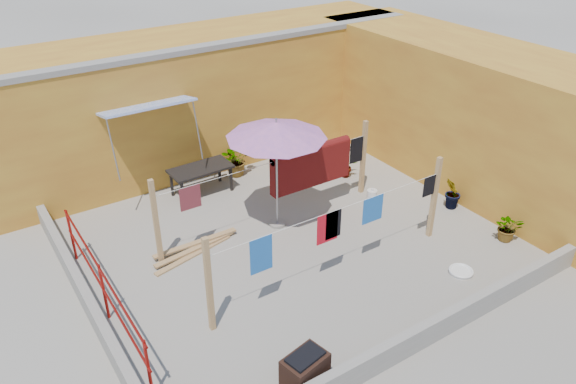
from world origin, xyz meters
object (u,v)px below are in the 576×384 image
object	(u,v)px
patio_umbrella	(276,130)
white_basin	(461,271)
plant_back_a	(236,159)
water_jug_a	(372,196)
outdoor_table	(201,170)
water_jug_b	(340,170)
green_hose	(301,165)
brazier	(305,370)

from	to	relation	value
patio_umbrella	white_basin	xyz separation A→B (m)	(1.98, -3.32, -2.14)
plant_back_a	water_jug_a	bearing A→B (deg)	-56.99
patio_umbrella	white_basin	distance (m)	4.42
outdoor_table	white_basin	world-z (taller)	outdoor_table
water_jug_a	water_jug_b	size ratio (longest dim) A/B	1.16
green_hose	plant_back_a	xyz separation A→B (m)	(-1.57, 0.54, 0.38)
brazier	white_basin	world-z (taller)	brazier
patio_umbrella	water_jug_a	bearing A→B (deg)	-9.99
outdoor_table	water_jug_a	xyz separation A→B (m)	(3.03, -2.53, -0.44)
brazier	plant_back_a	world-z (taller)	plant_back_a
water_jug_a	plant_back_a	distance (m)	3.50
outdoor_table	green_hose	bearing A→B (deg)	-3.03
patio_umbrella	water_jug_a	size ratio (longest dim) A/B	6.97
green_hose	white_basin	bearing A→B (deg)	-89.82
patio_umbrella	brazier	bearing A→B (deg)	-117.08
patio_umbrella	outdoor_table	xyz separation A→B (m)	(-0.74, 2.13, -1.58)
patio_umbrella	plant_back_a	world-z (taller)	patio_umbrella
white_basin	green_hose	bearing A→B (deg)	90.18
patio_umbrella	brazier	size ratio (longest dim) A/B	3.57
green_hose	plant_back_a	bearing A→B (deg)	161.18
water_jug_a	plant_back_a	size ratio (longest dim) A/B	0.44
outdoor_table	green_hose	distance (m)	2.77
patio_umbrella	water_jug_a	distance (m)	3.08
brazier	green_hose	world-z (taller)	brazier
brazier	white_basin	size ratio (longest dim) A/B	1.56
brazier	water_jug_a	world-z (taller)	brazier
outdoor_table	brazier	xyz separation A→B (m)	(-1.24, -6.01, -0.32)
patio_umbrella	water_jug_b	size ratio (longest dim) A/B	8.11
outdoor_table	water_jug_a	bearing A→B (deg)	-39.87
white_basin	green_hose	distance (m)	5.31
water_jug_b	plant_back_a	distance (m)	2.60
water_jug_b	white_basin	bearing A→B (deg)	-97.15
plant_back_a	patio_umbrella	bearing A→B (deg)	-98.84
brazier	water_jug_a	size ratio (longest dim) A/B	1.95
water_jug_b	green_hose	distance (m)	1.08
brazier	water_jug_a	distance (m)	5.51
patio_umbrella	water_jug_b	xyz separation A→B (m)	(2.53, 1.07, -2.05)
white_basin	plant_back_a	distance (m)	6.07
water_jug_a	green_hose	world-z (taller)	water_jug_a
green_hose	plant_back_a	distance (m)	1.71
white_basin	green_hose	world-z (taller)	white_basin
patio_umbrella	plant_back_a	size ratio (longest dim) A/B	3.10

